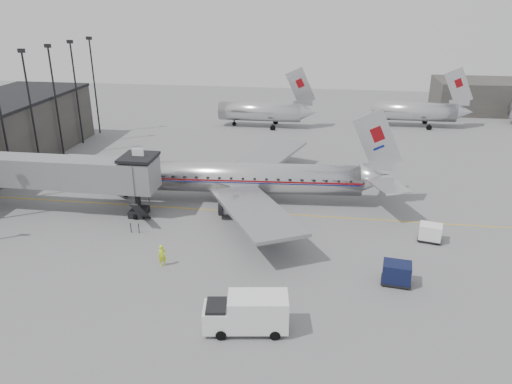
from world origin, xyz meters
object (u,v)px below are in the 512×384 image
airliner (242,178)px  baggage_cart_white (430,232)px  baggage_cart_navy (397,273)px  ramp_worker (162,256)px  service_van (247,313)px

airliner → baggage_cart_white: bearing=-24.4°
baggage_cart_navy → ramp_worker: 19.21m
service_van → ramp_worker: bearing=129.9°
airliner → service_van: bearing=-83.3°
baggage_cart_navy → baggage_cart_white: (3.93, 7.99, -0.09)m
service_van → airliner: bearing=92.1°
service_van → ramp_worker: service_van is taller
airliner → baggage_cart_navy: 21.27m
baggage_cart_white → ramp_worker: 24.48m
baggage_cart_white → ramp_worker: size_ratio=1.25×
baggage_cart_navy → airliner: bearing=142.2°
baggage_cart_navy → service_van: bearing=-137.5°
airliner → baggage_cart_navy: bearing=-49.1°
service_van → baggage_cart_white: (14.67, 15.53, -0.54)m
airliner → baggage_cart_white: 20.23m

